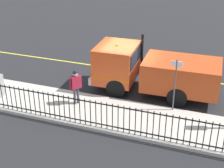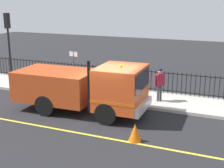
{
  "view_description": "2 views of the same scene",
  "coord_description": "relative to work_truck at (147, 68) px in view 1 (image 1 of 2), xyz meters",
  "views": [
    {
      "loc": [
        15.21,
        4.47,
        7.96
      ],
      "look_at": [
        1.94,
        -0.28,
        0.98
      ],
      "focal_mm": 53.2,
      "sensor_mm": 36.0,
      "label": 1
    },
    {
      "loc": [
        -12.14,
        -5.44,
        5.2
      ],
      "look_at": [
        2.29,
        0.65,
        0.94
      ],
      "focal_mm": 50.32,
      "sensor_mm": 36.0,
      "label": 2
    }
  ],
  "objects": [
    {
      "name": "traffic_cone",
      "position": [
        -2.07,
        -3.02,
        -0.96
      ],
      "size": [
        0.49,
        0.49,
        0.7
      ],
      "primitive_type": "cone",
      "color": "orange",
      "rests_on": "ground"
    },
    {
      "name": "street_sign",
      "position": [
        1.63,
        1.65,
        0.38
      ],
      "size": [
        0.09,
        0.5,
        2.48
      ],
      "color": "#4C4C4C",
      "rests_on": "sidewalk_slab"
    },
    {
      "name": "work_truck",
      "position": [
        0.0,
        0.0,
        0.0
      ],
      "size": [
        2.54,
        6.36,
        2.71
      ],
      "rotation": [
        0.0,
        0.0,
        3.18
      ],
      "color": "#D84C1E",
      "rests_on": "ground"
    },
    {
      "name": "worker_standing",
      "position": [
        2.58,
        -2.74,
        -0.11
      ],
      "size": [
        0.54,
        0.45,
        1.71
      ],
      "rotation": [
        0.0,
        0.0,
        2.54
      ],
      "color": "maroon",
      "rests_on": "sidewalk_slab"
    },
    {
      "name": "sidewalk_slab",
      "position": [
        2.88,
        -1.01,
        -1.23
      ],
      "size": [
        2.81,
        26.63,
        0.15
      ],
      "primitive_type": "cube",
      "color": "#B7B2A8",
      "rests_on": "ground"
    },
    {
      "name": "iron_fence",
      "position": [
        4.08,
        -1.01,
        -0.53
      ],
      "size": [
        0.04,
        22.67,
        1.23
      ],
      "color": "black",
      "rests_on": "sidewalk_slab"
    },
    {
      "name": "lane_marking",
      "position": [
        -2.25,
        -1.01,
        -1.3
      ],
      "size": [
        0.12,
        23.97,
        0.01
      ],
      "primitive_type": "cube",
      "color": "yellow",
      "rests_on": "ground"
    },
    {
      "name": "ground_plane",
      "position": [
        -0.29,
        -1.01,
        -1.31
      ],
      "size": [
        58.59,
        58.59,
        0.0
      ],
      "primitive_type": "plane",
      "color": "#232326",
      "rests_on": "ground"
    }
  ]
}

